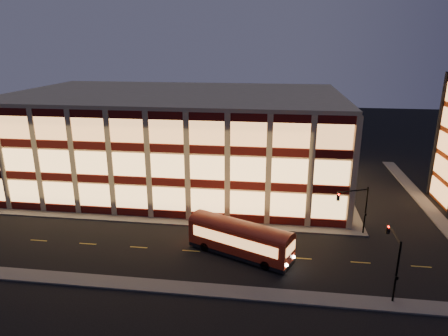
# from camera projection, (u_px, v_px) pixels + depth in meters

# --- Properties ---
(ground) EXTENTS (200.00, 200.00, 0.00)m
(ground) POSITION_uv_depth(u_px,v_px,m) (170.00, 225.00, 49.98)
(ground) COLOR black
(ground) RESTS_ON ground
(sidewalk_office_south) EXTENTS (54.00, 2.00, 0.15)m
(sidewalk_office_south) POSITION_uv_depth(u_px,v_px,m) (149.00, 220.00, 51.29)
(sidewalk_office_south) COLOR #514F4C
(sidewalk_office_south) RESTS_ON ground
(sidewalk_office_east) EXTENTS (2.00, 30.00, 0.15)m
(sidewalk_office_east) POSITION_uv_depth(u_px,v_px,m) (340.00, 187.00, 63.07)
(sidewalk_office_east) COLOR #514F4C
(sidewalk_office_east) RESTS_ON ground
(sidewalk_tower_west) EXTENTS (2.00, 30.00, 0.15)m
(sidewalk_tower_west) POSITION_uv_depth(u_px,v_px,m) (413.00, 190.00, 61.67)
(sidewalk_tower_west) COLOR #514F4C
(sidewalk_tower_west) RESTS_ON ground
(sidewalk_near) EXTENTS (100.00, 2.00, 0.15)m
(sidewalk_near) POSITION_uv_depth(u_px,v_px,m) (134.00, 284.00, 37.68)
(sidewalk_near) COLOR #514F4C
(sidewalk_near) RESTS_ON ground
(office_building) EXTENTS (50.45, 30.45, 14.50)m
(office_building) POSITION_uv_depth(u_px,v_px,m) (178.00, 137.00, 64.15)
(office_building) COLOR tan
(office_building) RESTS_ON ground
(traffic_signal_far) EXTENTS (3.79, 1.87, 6.00)m
(traffic_signal_far) POSITION_uv_depth(u_px,v_px,m) (356.00, 203.00, 46.12)
(traffic_signal_far) COLOR black
(traffic_signal_far) RESTS_ON ground
(traffic_signal_near) EXTENTS (0.32, 4.45, 6.00)m
(traffic_signal_near) POSITION_uv_depth(u_px,v_px,m) (394.00, 252.00, 35.30)
(traffic_signal_near) COLOR black
(traffic_signal_near) RESTS_ON ground
(trolley_bus) EXTENTS (11.62, 7.24, 3.87)m
(trolley_bus) POSITION_uv_depth(u_px,v_px,m) (240.00, 237.00, 42.37)
(trolley_bus) COLOR maroon
(trolley_bus) RESTS_ON ground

